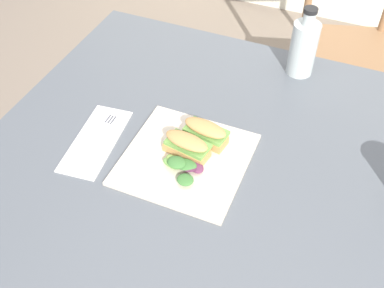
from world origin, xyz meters
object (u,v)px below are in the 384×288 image
plate_lunch (186,159)px  fork_on_napkin (99,135)px  dining_table (213,187)px  bottle_cold_brew (303,50)px  chair_wooden_far (346,45)px  sandwich_half_front (187,145)px  sandwich_half_back (205,132)px

plate_lunch → fork_on_napkin: bearing=-178.0°
dining_table → bottle_cold_brew: (0.11, 0.42, 0.19)m
chair_wooden_far → plate_lunch: size_ratio=2.95×
plate_lunch → sandwich_half_front: size_ratio=2.44×
fork_on_napkin → plate_lunch: bearing=2.0°
dining_table → sandwich_half_front: (-0.06, -0.02, 0.16)m
sandwich_half_front → bottle_cold_brew: bearing=68.8°
plate_lunch → bottle_cold_brew: 0.50m
chair_wooden_far → sandwich_half_front: bearing=-103.5°
sandwich_half_back → plate_lunch: bearing=-105.9°
sandwich_half_back → fork_on_napkin: (-0.26, -0.08, -0.03)m
chair_wooden_far → sandwich_half_back: size_ratio=7.20×
plate_lunch → sandwich_half_front: (-0.00, 0.02, 0.03)m
chair_wooden_far → sandwich_half_back: (-0.24, -1.04, 0.33)m
plate_lunch → sandwich_half_front: bearing=101.7°
chair_wooden_far → fork_on_napkin: 1.27m
fork_on_napkin → sandwich_half_front: bearing=5.8°
sandwich_half_front → bottle_cold_brew: size_ratio=0.58×
dining_table → plate_lunch: bearing=-147.0°
dining_table → chair_wooden_far: chair_wooden_far is taller
dining_table → fork_on_napkin: (-0.30, -0.05, 0.12)m
sandwich_half_front → bottle_cold_brew: (0.17, 0.44, 0.04)m
fork_on_napkin → sandwich_half_back: bearing=17.8°
chair_wooden_far → sandwich_half_front: size_ratio=7.20×
dining_table → bottle_cold_brew: 0.48m
dining_table → bottle_cold_brew: bearing=75.6°
sandwich_half_front → plate_lunch: bearing=-78.3°
sandwich_half_back → dining_table: bearing=-41.8°
chair_wooden_far → plate_lunch: chair_wooden_far is taller
chair_wooden_far → bottle_cold_brew: (-0.09, -0.66, 0.37)m
fork_on_napkin → bottle_cold_brew: (0.41, 0.47, 0.07)m
chair_wooden_far → bottle_cold_brew: size_ratio=4.16×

